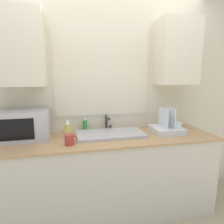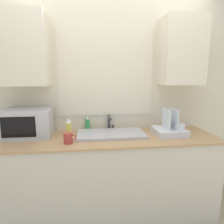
{
  "view_description": "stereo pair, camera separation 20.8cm",
  "coord_description": "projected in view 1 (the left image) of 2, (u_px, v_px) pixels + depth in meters",
  "views": [
    {
      "loc": [
        -0.42,
        -1.71,
        1.57
      ],
      "look_at": [
        0.03,
        0.29,
        1.18
      ],
      "focal_mm": 32.0,
      "sensor_mm": 36.0,
      "label": 1
    },
    {
      "loc": [
        -0.22,
        -1.74,
        1.57
      ],
      "look_at": [
        0.03,
        0.29,
        1.18
      ],
      "focal_mm": 32.0,
      "sensor_mm": 36.0,
      "label": 2
    }
  ],
  "objects": [
    {
      "name": "spray_bottle",
      "position": [
        68.0,
        129.0,
        2.11
      ],
      "size": [
        0.06,
        0.06,
        0.21
      ],
      "color": "#D8CC4C",
      "rests_on": "countertop"
    },
    {
      "name": "faucet",
      "position": [
        107.0,
        121.0,
        2.38
      ],
      "size": [
        0.08,
        0.19,
        0.19
      ],
      "color": "#333338",
      "rests_on": "countertop"
    },
    {
      "name": "countertop",
      "position": [
        109.0,
        175.0,
        2.25
      ],
      "size": [
        2.35,
        0.68,
        0.9
      ],
      "color": "beige",
      "rests_on": "ground_plane"
    },
    {
      "name": "soap_bottle",
      "position": [
        85.0,
        125.0,
        2.36
      ],
      "size": [
        0.05,
        0.05,
        0.17
      ],
      "color": "#268C3F",
      "rests_on": "countertop"
    },
    {
      "name": "mug_near_sink",
      "position": [
        69.0,
        140.0,
        1.91
      ],
      "size": [
        0.12,
        0.09,
        0.1
      ],
      "color": "#A53833",
      "rests_on": "countertop"
    },
    {
      "name": "microwave",
      "position": [
        24.0,
        125.0,
        2.07
      ],
      "size": [
        0.51,
        0.36,
        0.3
      ],
      "color": "#B2B2B7",
      "rests_on": "countertop"
    },
    {
      "name": "sink_basin",
      "position": [
        110.0,
        134.0,
        2.22
      ],
      "size": [
        0.75,
        0.39,
        0.03
      ],
      "color": "#B2B2B7",
      "rests_on": "countertop"
    },
    {
      "name": "dish_rack",
      "position": [
        167.0,
        128.0,
        2.31
      ],
      "size": [
        0.34,
        0.33,
        0.29
      ],
      "color": "silver",
      "rests_on": "countertop"
    },
    {
      "name": "wall_back",
      "position": [
        103.0,
        89.0,
        2.38
      ],
      "size": [
        6.0,
        0.38,
        2.6
      ],
      "color": "beige",
      "rests_on": "ground_plane"
    }
  ]
}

